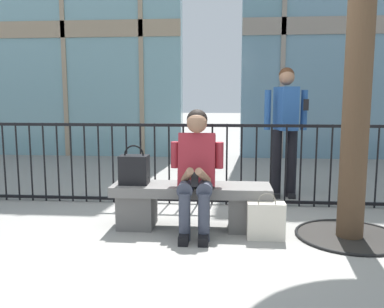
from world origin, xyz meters
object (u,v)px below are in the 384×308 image
at_px(shopping_bag, 266,220).
at_px(bystander_at_railing, 285,122).
at_px(seated_person_with_phone, 196,167).
at_px(handbag_on_bench, 134,169).
at_px(stone_bench, 191,202).

height_order(shopping_bag, bystander_at_railing, bystander_at_railing).
distance_m(seated_person_with_phone, bystander_at_railing, 1.91).
height_order(handbag_on_bench, bystander_at_railing, bystander_at_railing).
height_order(stone_bench, bystander_at_railing, bystander_at_railing).
bearing_deg(handbag_on_bench, seated_person_with_phone, -10.48).
distance_m(seated_person_with_phone, handbag_on_bench, 0.65).
bearing_deg(handbag_on_bench, shopping_bag, -11.19).
bearing_deg(seated_person_with_phone, shopping_bag, -11.87).
distance_m(handbag_on_bench, shopping_bag, 1.40).
relative_size(handbag_on_bench, shopping_bag, 0.88).
xyz_separation_m(seated_person_with_phone, bystander_at_railing, (1.06, 1.55, 0.35)).
xyz_separation_m(handbag_on_bench, shopping_bag, (1.31, -0.26, -0.42)).
bearing_deg(seated_person_with_phone, bystander_at_railing, 55.67).
bearing_deg(shopping_bag, bystander_at_railing, 77.01).
bearing_deg(handbag_on_bench, stone_bench, 0.99).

